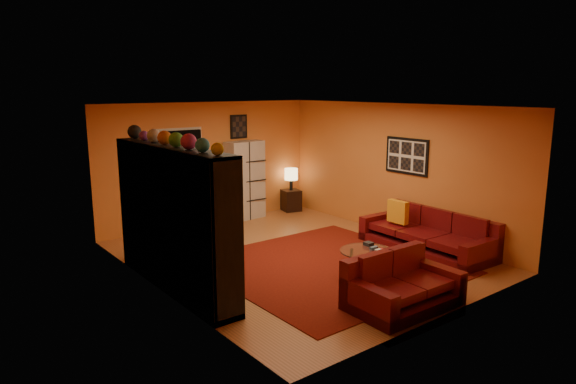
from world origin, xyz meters
TOP-DOWN VIEW (x-y plane):
  - floor at (0.00, 0.00)m, footprint 6.00×6.00m
  - ceiling at (0.00, 0.00)m, footprint 6.00×6.00m
  - wall_back at (0.00, 3.00)m, footprint 6.00×0.00m
  - wall_front at (0.00, -3.00)m, footprint 6.00×0.00m
  - wall_left at (-2.50, 0.00)m, footprint 0.00×6.00m
  - wall_right at (2.50, 0.00)m, footprint 0.00×6.00m
  - rug at (0.10, -0.70)m, footprint 3.60×3.60m
  - doorway at (-0.70, 2.96)m, footprint 0.95×0.10m
  - wall_art_right at (2.48, -0.30)m, footprint 0.03×1.00m
  - wall_art_back at (0.75, 2.98)m, footprint 0.42×0.03m
  - entertainment_unit at (-2.27, 0.00)m, footprint 0.45×3.00m
  - tv at (-2.23, 0.05)m, footprint 0.90×0.12m
  - sofa at (2.14, -1.17)m, footprint 1.08×2.47m
  - loveseat at (-0.17, -2.42)m, footprint 1.54×0.95m
  - throw_pillow at (1.95, -0.58)m, footprint 0.12×0.42m
  - coffee_table at (0.26, -1.41)m, footprint 0.83×0.83m
  - storage_cabinet at (0.77, 2.80)m, footprint 0.90×0.47m
  - bowl_chair at (-1.38, 0.96)m, footprint 0.74×0.74m
  - side_table at (2.04, 2.75)m, footprint 0.48×0.48m
  - table_lamp at (2.04, 2.75)m, footprint 0.31×0.31m

SIDE VIEW (x-z plane):
  - floor at x=0.00m, z-range 0.00..0.00m
  - rug at x=0.10m, z-range 0.00..0.01m
  - side_table at x=2.04m, z-range 0.00..0.50m
  - sofa at x=2.14m, z-range -0.14..0.71m
  - loveseat at x=-0.17m, z-range -0.14..0.71m
  - bowl_chair at x=-1.38m, z-range 0.02..0.62m
  - coffee_table at x=0.26m, z-range 0.17..0.58m
  - throw_pillow at x=1.95m, z-range 0.42..0.84m
  - table_lamp at x=2.04m, z-range 0.61..1.13m
  - storage_cabinet at x=0.77m, z-range 0.00..1.74m
  - tv at x=-2.23m, z-range 0.72..1.24m
  - doorway at x=-0.70m, z-range 0.00..2.04m
  - entertainment_unit at x=-2.27m, z-range 0.00..2.10m
  - wall_back at x=0.00m, z-range -1.70..4.30m
  - wall_front at x=0.00m, z-range -1.70..4.30m
  - wall_left at x=-2.50m, z-range -1.70..4.30m
  - wall_right at x=2.50m, z-range -1.70..4.30m
  - wall_art_right at x=2.48m, z-range 1.25..1.95m
  - wall_art_back at x=0.75m, z-range 1.79..2.31m
  - ceiling at x=0.00m, z-range 2.60..2.60m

